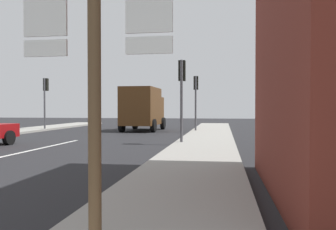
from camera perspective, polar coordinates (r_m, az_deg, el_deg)
The scene contains 8 objects.
ground_plane at distance 16.23m, azimuth -17.60°, elevation -4.65°, with size 80.00×80.00×0.00m, color #232326.
sidewalk_right at distance 12.56m, azimuth 5.38°, elevation -5.97°, with size 2.62×44.00×0.14m, color gray.
lane_centre_stripe at distance 12.80m, azimuth -25.68°, elevation -6.23°, with size 0.16×12.00×0.01m, color silver.
delivery_truck at distance 24.90m, azimuth -4.15°, elevation 1.20°, with size 2.55×5.04×3.05m.
route_sign_post at distance 3.79m, azimuth -11.88°, elevation 5.45°, with size 1.66×0.14×3.20m.
traffic_light_far_left at distance 26.68m, azimuth -19.44°, elevation 3.59°, with size 0.30×0.49×3.77m.
traffic_light_near_right at distance 15.38m, azimuth 2.29°, elevation 5.36°, with size 0.30×0.49×3.72m.
traffic_light_far_right at distance 23.35m, azimuth 4.59°, elevation 3.98°, with size 0.30×0.49×3.76m.
Camera 1 is at (7.23, -4.44, 1.62)m, focal length 37.20 mm.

